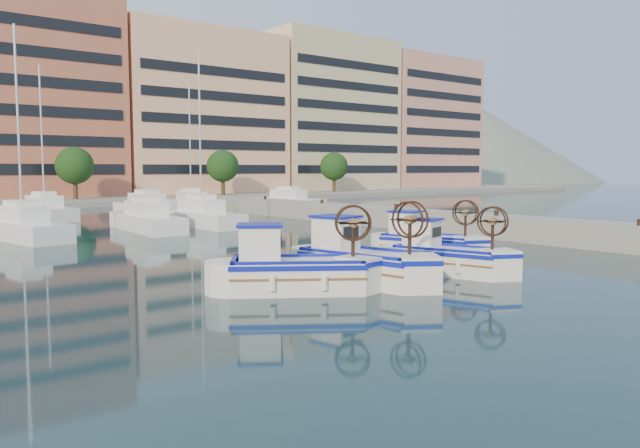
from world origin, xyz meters
The scene contains 9 objects.
ground centered at (0.00, 0.00, 0.00)m, with size 300.00×300.00×0.00m, color #18393F.
quay centered at (13.00, 8.00, 0.60)m, with size 3.00×60.00×1.20m, color gray.
waterfront centered at (9.23, 65.04, 11.10)m, with size 180.00×40.00×25.60m.
hill_east centered at (140.00, 110.00, 0.00)m, with size 160.00×160.00×50.00m, color slate.
yacht_marina centered at (-2.85, 28.04, 0.53)m, with size 39.70×22.45×11.50m.
fishing_boat_a centered at (-5.46, 0.01, 0.75)m, with size 4.45×3.81×2.73m.
fishing_boat_b centered at (-2.75, -0.08, 0.78)m, with size 2.66×4.68×2.84m.
fishing_boat_c centered at (0.95, -0.61, 0.70)m, with size 2.74×4.20×2.54m.
fishing_boat_d centered at (3.46, 2.64, 0.71)m, with size 2.88×4.24×2.56m.
Camera 1 is at (-16.61, -15.59, 3.84)m, focal length 35.00 mm.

